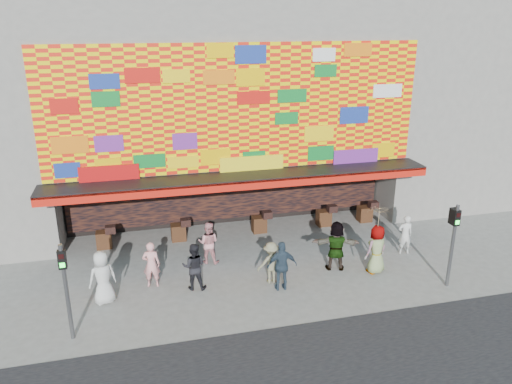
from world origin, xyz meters
TOP-DOWN VIEW (x-y plane):
  - ground at (0.00, 0.00)m, footprint 90.00×90.00m
  - shop_building at (0.00, 8.18)m, footprint 15.20×9.40m
  - neighbor_right at (13.00, 8.00)m, footprint 11.00×8.00m
  - signal_left at (-6.20, -1.50)m, footprint 0.22×0.20m
  - signal_right at (6.20, -1.50)m, footprint 0.22×0.20m
  - ped_a at (-5.35, 0.28)m, footprint 1.02×0.82m
  - ped_b at (-3.77, 0.99)m, footprint 0.65×0.47m
  - ped_c at (-2.37, 0.47)m, footprint 0.94×0.82m
  - ped_d at (0.30, 0.24)m, footprint 1.02×0.64m
  - ped_e at (0.53, -0.32)m, footprint 1.06×0.47m
  - ped_f at (2.88, 0.61)m, footprint 1.83×1.04m
  - ped_g at (4.21, 0.01)m, footprint 1.02×0.81m
  - ped_h at (6.04, 1.17)m, footprint 0.63×0.45m
  - ped_i at (-1.59, 2.28)m, footprint 0.96×0.86m
  - parasol at (4.21, 0.01)m, footprint 1.12×1.13m

SIDE VIEW (x-z plane):
  - ground at x=0.00m, z-range 0.00..0.00m
  - ped_d at x=0.30m, z-range 0.00..1.52m
  - ped_h at x=6.04m, z-range 0.00..1.60m
  - ped_i at x=-1.59m, z-range 0.00..1.63m
  - ped_b at x=-3.77m, z-range 0.00..1.66m
  - ped_c at x=-2.37m, z-range 0.00..1.67m
  - ped_e at x=0.53m, z-range 0.00..1.78m
  - ped_a at x=-5.35m, z-range 0.00..1.82m
  - ped_g at x=4.21m, z-range 0.00..1.83m
  - ped_f at x=2.88m, z-range 0.00..1.88m
  - signal_left at x=-6.20m, z-range 0.36..3.36m
  - signal_right at x=6.20m, z-range 0.36..3.36m
  - parasol at x=4.21m, z-range 1.22..3.02m
  - shop_building at x=0.00m, z-range 0.23..10.23m
  - neighbor_right at x=13.00m, z-range 0.00..12.00m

